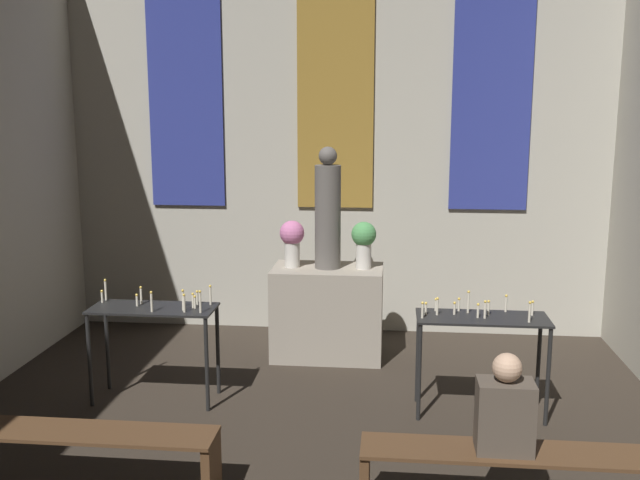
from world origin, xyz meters
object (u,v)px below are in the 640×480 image
pew_back_left (69,447)px  pew_back_right (520,469)px  statue (328,212)px  candle_rack_left (154,321)px  person_seated (505,410)px  flower_vase_right (364,240)px  flower_vase_left (292,239)px  candle_rack_right (481,331)px  altar (328,312)px

pew_back_left → pew_back_right: (3.05, 0.00, 0.00)m
statue → candle_rack_left: bearing=-137.5°
person_seated → flower_vase_right: bearing=109.2°
statue → flower_vase_left: 0.48m
candle_rack_right → pew_back_right: size_ratio=0.55×
flower_vase_left → pew_back_right: (1.90, -2.96, -0.93)m
pew_back_right → candle_rack_left: bearing=151.2°
flower_vase_left → pew_back_right: flower_vase_left is taller
pew_back_left → person_seated: (2.93, 0.00, 0.41)m
candle_rack_right → flower_vase_left: bearing=144.0°
altar → flower_vase_left: bearing=180.0°
pew_back_right → flower_vase_right: bearing=111.1°
flower_vase_left → flower_vase_right: same height
flower_vase_left → statue: bearing=0.0°
person_seated → pew_back_right: bearing=-0.0°
candle_rack_right → person_seated: 1.64m
flower_vase_left → candle_rack_left: bearing=-128.8°
flower_vase_left → candle_rack_left: (-1.07, -1.33, -0.53)m
statue → candle_rack_right: size_ratio=1.13×
statue → candle_rack_left: (-1.45, -1.33, -0.82)m
statue → candle_rack_left: size_ratio=1.13×
altar → candle_rack_left: size_ratio=1.04×
altar → candle_rack_right: candle_rack_right is taller
altar → pew_back_left: altar is taller
pew_back_right → person_seated: bearing=180.0°
altar → flower_vase_right: bearing=0.0°
candle_rack_left → altar: bearing=42.5°
flower_vase_right → candle_rack_left: flower_vase_right is taller
candle_rack_right → person_seated: size_ratio=1.72×
flower_vase_left → pew_back_left: (-1.14, -2.96, -0.93)m
altar → candle_rack_right: bearing=-42.5°
altar → flower_vase_right: 0.88m
flower_vase_right → statue: bearing=180.0°
statue → flower_vase_left: size_ratio=2.56×
pew_back_left → person_seated: 2.96m
altar → person_seated: bearing=-64.6°
flower_vase_right → person_seated: flower_vase_right is taller
flower_vase_right → person_seated: bearing=-70.8°
pew_back_right → flower_vase_left: bearing=122.7°
candle_rack_right → pew_back_right: bearing=-87.6°
pew_back_right → statue: bearing=117.2°
flower_vase_left → flower_vase_right: 0.76m
candle_rack_right → candle_rack_left: bearing=-180.0°
statue → flower_vase_left: (-0.38, -0.00, -0.29)m
candle_rack_right → pew_back_left: 3.42m
person_seated → pew_back_left: bearing=-180.0°
flower_vase_left → person_seated: (1.79, -2.96, -0.53)m
pew_back_left → altar: bearing=62.8°
flower_vase_left → flower_vase_right: bearing=0.0°
flower_vase_right → candle_rack_right: bearing=-51.1°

